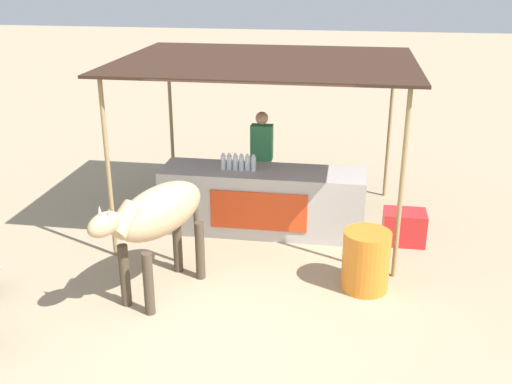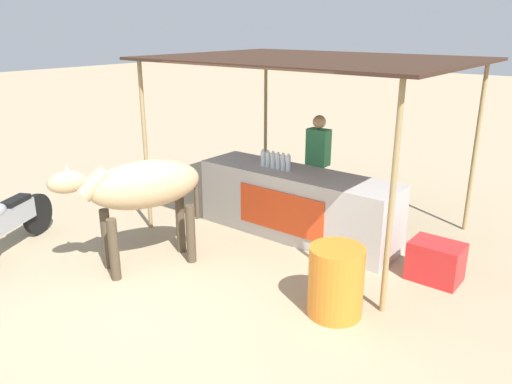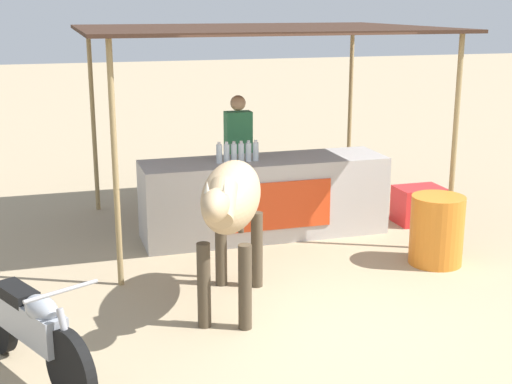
{
  "view_description": "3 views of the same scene",
  "coord_description": "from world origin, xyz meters",
  "px_view_note": "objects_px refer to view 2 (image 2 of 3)",
  "views": [
    {
      "loc": [
        1.2,
        -5.99,
        3.84
      ],
      "look_at": [
        0.06,
        1.22,
        1.0
      ],
      "focal_mm": 42.0,
      "sensor_mm": 36.0,
      "label": 1
    },
    {
      "loc": [
        3.73,
        -3.48,
        2.93
      ],
      "look_at": [
        -0.16,
        1.45,
        0.82
      ],
      "focal_mm": 35.0,
      "sensor_mm": 36.0,
      "label": 2
    },
    {
      "loc": [
        -2.52,
        -5.86,
        2.79
      ],
      "look_at": [
        -0.4,
        1.22,
        0.83
      ],
      "focal_mm": 50.0,
      "sensor_mm": 36.0,
      "label": 3
    }
  ],
  "objects_px": {
    "water_barrel": "(336,281)",
    "motorcycle_parked": "(8,221)",
    "vendor_behind_counter": "(318,167)",
    "cow": "(140,189)",
    "stall_counter": "(296,204)",
    "cooler_box": "(436,261)"
  },
  "relations": [
    {
      "from": "cow",
      "to": "cooler_box",
      "type": "bearing_deg",
      "value": 32.31
    },
    {
      "from": "water_barrel",
      "to": "motorcycle_parked",
      "type": "bearing_deg",
      "value": -162.35
    },
    {
      "from": "motorcycle_parked",
      "to": "stall_counter",
      "type": "bearing_deg",
      "value": 46.28
    },
    {
      "from": "cow",
      "to": "vendor_behind_counter",
      "type": "bearing_deg",
      "value": 73.35
    },
    {
      "from": "stall_counter",
      "to": "water_barrel",
      "type": "distance_m",
      "value": 2.14
    },
    {
      "from": "vendor_behind_counter",
      "to": "cooler_box",
      "type": "height_order",
      "value": "vendor_behind_counter"
    },
    {
      "from": "stall_counter",
      "to": "water_barrel",
      "type": "xyz_separation_m",
      "value": [
        1.51,
        -1.51,
        -0.1
      ]
    },
    {
      "from": "stall_counter",
      "to": "cooler_box",
      "type": "relative_size",
      "value": 5.0
    },
    {
      "from": "water_barrel",
      "to": "motorcycle_parked",
      "type": "relative_size",
      "value": 0.47
    },
    {
      "from": "stall_counter",
      "to": "vendor_behind_counter",
      "type": "bearing_deg",
      "value": 99.34
    },
    {
      "from": "stall_counter",
      "to": "cow",
      "type": "bearing_deg",
      "value": -115.27
    },
    {
      "from": "stall_counter",
      "to": "cooler_box",
      "type": "height_order",
      "value": "stall_counter"
    },
    {
      "from": "vendor_behind_counter",
      "to": "cow",
      "type": "xyz_separation_m",
      "value": [
        -0.83,
        -2.77,
        0.18
      ]
    },
    {
      "from": "stall_counter",
      "to": "motorcycle_parked",
      "type": "relative_size",
      "value": 1.82
    },
    {
      "from": "vendor_behind_counter",
      "to": "cow",
      "type": "height_order",
      "value": "vendor_behind_counter"
    },
    {
      "from": "motorcycle_parked",
      "to": "vendor_behind_counter",
      "type": "bearing_deg",
      "value": 54.15
    },
    {
      "from": "water_barrel",
      "to": "cow",
      "type": "height_order",
      "value": "cow"
    },
    {
      "from": "motorcycle_parked",
      "to": "cooler_box",
      "type": "bearing_deg",
      "value": 29.82
    },
    {
      "from": "vendor_behind_counter",
      "to": "cow",
      "type": "relative_size",
      "value": 0.91
    },
    {
      "from": "vendor_behind_counter",
      "to": "water_barrel",
      "type": "relative_size",
      "value": 2.15
    },
    {
      "from": "stall_counter",
      "to": "cooler_box",
      "type": "distance_m",
      "value": 2.1
    },
    {
      "from": "motorcycle_parked",
      "to": "cow",
      "type": "bearing_deg",
      "value": 25.29
    }
  ]
}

